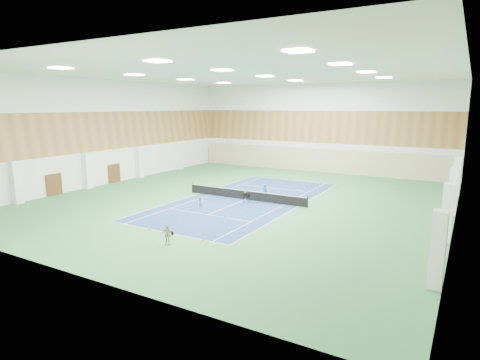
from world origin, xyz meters
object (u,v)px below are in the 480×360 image
object	(u,v)px
coach	(265,192)
child_court	(200,203)
child_apron	(167,235)
tennis_net	(245,194)
ball_cart	(247,199)

from	to	relation	value
coach	child_court	xyz separation A→B (m)	(-3.62, -5.64, -0.28)
coach	child_court	size ratio (longest dim) A/B	1.57
coach	child_apron	xyz separation A→B (m)	(0.04, -14.50, -0.11)
tennis_net	ball_cart	xyz separation A→B (m)	(0.85, -1.28, -0.09)
tennis_net	child_court	world-z (taller)	tennis_net
coach	child_apron	distance (m)	14.50
tennis_net	ball_cart	bearing A→B (deg)	-56.31
tennis_net	ball_cart	size ratio (longest dim) A/B	14.00
child_court	tennis_net	bearing A→B (deg)	47.69
tennis_net	coach	size ratio (longest dim) A/B	8.21
tennis_net	child_court	xyz separation A→B (m)	(-1.85, -4.89, -0.05)
tennis_net	ball_cart	distance (m)	1.54
coach	child_apron	bearing A→B (deg)	100.22
child_court	coach	bearing A→B (deg)	35.67
tennis_net	child_apron	distance (m)	13.88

